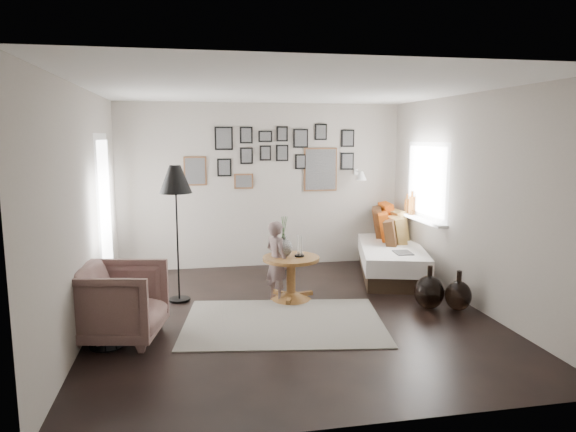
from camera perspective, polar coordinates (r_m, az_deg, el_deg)
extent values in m
plane|color=black|center=(6.16, 0.43, -10.89)|extent=(4.80, 4.80, 0.00)
plane|color=#9F978B|center=(8.20, -2.87, 3.37)|extent=(4.50, 0.00, 4.50)
plane|color=#9F978B|center=(3.56, 8.11, -3.86)|extent=(4.50, 0.00, 4.50)
plane|color=#9F978B|center=(5.84, -21.73, 0.55)|extent=(0.00, 4.80, 4.80)
plane|color=#9F978B|center=(6.67, 19.78, 1.60)|extent=(0.00, 4.80, 4.80)
plane|color=white|center=(5.82, 0.46, 13.97)|extent=(4.80, 4.80, 0.00)
plane|color=white|center=(7.05, -19.71, -0.09)|extent=(0.00, 2.14, 2.14)
plane|color=white|center=(7.05, -19.71, -0.09)|extent=(0.00, 1.88, 1.88)
plane|color=white|center=(7.05, -19.71, -0.09)|extent=(0.00, 1.93, 1.93)
plane|color=white|center=(7.70, 15.19, 3.83)|extent=(0.00, 1.30, 1.30)
plane|color=white|center=(7.70, 15.19, 3.83)|extent=(0.00, 1.14, 1.14)
cube|color=white|center=(7.74, 14.63, -0.37)|extent=(0.15, 1.32, 0.04)
cylinder|color=#8C4C14|center=(8.03, 13.60, 1.14)|extent=(0.10, 0.10, 0.28)
cylinder|color=#8C4C14|center=(8.18, 13.10, 1.09)|extent=(0.08, 0.08, 0.22)
cube|color=brown|center=(8.09, -10.28, 4.94)|extent=(0.35, 0.03, 0.45)
cube|color=black|center=(8.07, -10.28, 4.93)|extent=(0.30, 0.01, 0.40)
cube|color=black|center=(8.09, -7.15, 8.56)|extent=(0.28, 0.03, 0.36)
cube|color=black|center=(8.07, -7.14, 8.56)|extent=(0.23, 0.01, 0.31)
cube|color=black|center=(8.10, -7.09, 5.37)|extent=(0.22, 0.03, 0.28)
cube|color=black|center=(8.08, -7.08, 5.37)|extent=(0.17, 0.01, 0.23)
cube|color=black|center=(8.12, -4.67, 8.95)|extent=(0.20, 0.03, 0.26)
cube|color=black|center=(8.10, -4.65, 8.95)|extent=(0.15, 0.01, 0.21)
cube|color=black|center=(8.12, -4.64, 6.69)|extent=(0.20, 0.03, 0.26)
cube|color=black|center=(8.11, -4.62, 6.69)|extent=(0.15, 0.01, 0.21)
cube|color=black|center=(8.16, -2.54, 8.83)|extent=(0.22, 0.03, 0.18)
cube|color=black|center=(8.14, -2.53, 8.83)|extent=(0.17, 0.01, 0.13)
cube|color=black|center=(8.16, -2.53, 7.00)|extent=(0.18, 0.03, 0.24)
cube|color=black|center=(8.14, -2.51, 7.00)|extent=(0.13, 0.01, 0.19)
cube|color=black|center=(8.20, -0.66, 9.11)|extent=(0.18, 0.03, 0.24)
cube|color=black|center=(8.18, -0.63, 9.12)|extent=(0.13, 0.01, 0.19)
cube|color=black|center=(8.21, -0.65, 7.02)|extent=(0.20, 0.03, 0.26)
cube|color=black|center=(8.19, -0.63, 7.02)|extent=(0.15, 0.01, 0.21)
cube|color=black|center=(8.26, 1.42, 8.62)|extent=(0.24, 0.03, 0.30)
cube|color=black|center=(8.24, 1.44, 8.62)|extent=(0.19, 0.01, 0.25)
cube|color=black|center=(8.27, 1.41, 6.06)|extent=(0.18, 0.03, 0.24)
cube|color=black|center=(8.25, 1.43, 6.05)|extent=(0.13, 0.01, 0.19)
cube|color=brown|center=(8.35, 3.62, 5.18)|extent=(0.55, 0.03, 0.70)
cube|color=black|center=(8.34, 3.65, 5.17)|extent=(0.50, 0.01, 0.65)
cube|color=black|center=(8.34, 3.66, 9.30)|extent=(0.20, 0.03, 0.26)
cube|color=black|center=(8.32, 3.70, 9.30)|extent=(0.15, 0.01, 0.21)
cube|color=black|center=(8.46, 6.64, 8.57)|extent=(0.22, 0.03, 0.28)
cube|color=black|center=(8.44, 6.68, 8.57)|extent=(0.17, 0.01, 0.23)
cube|color=black|center=(8.47, 6.60, 6.07)|extent=(0.22, 0.03, 0.28)
cube|color=black|center=(8.45, 6.63, 6.06)|extent=(0.17, 0.01, 0.23)
cube|color=brown|center=(8.14, -4.95, 3.87)|extent=(0.30, 0.03, 0.24)
cube|color=black|center=(8.13, -4.94, 3.86)|extent=(0.25, 0.01, 0.19)
cube|color=white|center=(8.51, 7.57, 4.85)|extent=(0.06, 0.04, 0.10)
cylinder|color=white|center=(8.40, 7.83, 4.93)|extent=(0.02, 0.24, 0.02)
cone|color=white|center=(8.28, 8.11, 4.45)|extent=(0.18, 0.18, 0.14)
cube|color=beige|center=(5.91, -0.49, -11.71)|extent=(2.43, 1.87, 0.01)
cone|color=brown|center=(6.66, 0.33, -8.89)|extent=(0.54, 0.54, 0.10)
cylinder|color=brown|center=(6.59, 0.33, -6.92)|extent=(0.11, 0.11, 0.41)
cylinder|color=brown|center=(6.52, 0.33, -4.74)|extent=(0.72, 0.72, 0.04)
ellipsoid|color=black|center=(6.50, -0.39, -3.57)|extent=(0.21, 0.21, 0.23)
cylinder|color=black|center=(6.47, -0.39, -2.41)|extent=(0.06, 0.06, 0.04)
cylinder|color=black|center=(6.54, 1.28, -4.43)|extent=(0.12, 0.12, 0.02)
cube|color=black|center=(7.95, 11.31, -5.65)|extent=(1.32, 2.11, 0.23)
cube|color=white|center=(7.90, 11.36, -4.06)|extent=(1.39, 2.18, 0.25)
cube|color=#C1450B|center=(8.57, 9.53, -0.40)|extent=(0.31, 0.60, 0.57)
cube|color=#3F2514|center=(8.43, 8.85, -0.75)|extent=(0.40, 0.56, 0.51)
cube|color=brown|center=(8.37, 10.96, -0.94)|extent=(0.25, 0.50, 0.49)
cube|color=#C1450B|center=(8.17, 9.99, -1.23)|extent=(0.37, 0.52, 0.47)
cube|color=brown|center=(8.06, 11.55, -1.55)|extent=(0.24, 0.45, 0.43)
cube|color=#3F2514|center=(7.89, 11.28, -1.85)|extent=(0.39, 0.46, 0.41)
cube|color=black|center=(7.36, 12.65, -4.00)|extent=(0.26, 0.33, 0.02)
imported|color=brown|center=(5.60, -18.25, -9.12)|extent=(1.01, 0.99, 0.79)
cube|color=beige|center=(5.62, -17.92, -8.12)|extent=(0.43, 0.44, 0.16)
cylinder|color=black|center=(6.79, -11.97, -9.06)|extent=(0.27, 0.27, 0.03)
cylinder|color=black|center=(6.60, -12.18, -2.82)|extent=(0.02, 0.02, 1.54)
cone|color=black|center=(6.49, -12.40, 4.01)|extent=(0.40, 0.40, 0.35)
cube|color=black|center=(5.55, -19.52, -11.64)|extent=(0.23, 0.22, 0.31)
cube|color=beige|center=(5.52, -19.23, -11.71)|extent=(0.24, 0.12, 0.31)
ellipsoid|color=black|center=(6.53, 15.41, -8.17)|extent=(0.36, 0.36, 0.41)
cylinder|color=black|center=(6.45, 15.50, -5.89)|extent=(0.06, 0.06, 0.13)
ellipsoid|color=black|center=(6.58, 18.39, -8.40)|extent=(0.32, 0.32, 0.36)
cylinder|color=black|center=(6.51, 18.49, -6.34)|extent=(0.06, 0.06, 0.13)
imported|color=#685352|center=(6.54, -1.26, -5.00)|extent=(0.39, 0.45, 1.03)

